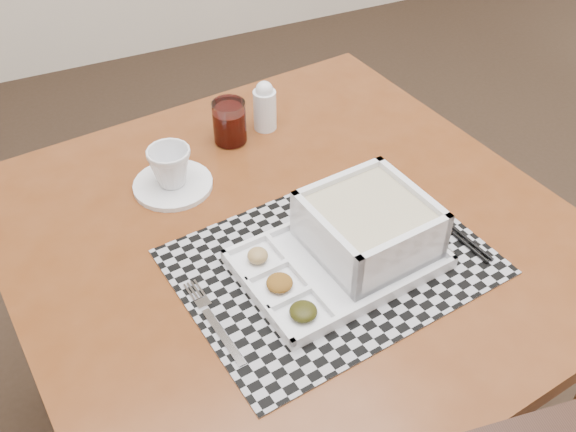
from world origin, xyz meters
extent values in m
cube|color=#5B2A10|center=(-0.42, 0.39, 0.69)|extent=(1.05, 1.05, 0.04)
cylinder|color=#5B2A10|center=(-0.90, 0.76, 0.33)|extent=(0.05, 0.05, 0.67)
cylinder|color=#5B2A10|center=(-0.06, 0.86, 0.33)|extent=(0.05, 0.05, 0.67)
cube|color=#5B2A10|center=(-0.37, -0.01, 0.63)|extent=(0.81, 0.13, 0.08)
cube|color=#5B2A10|center=(-0.47, 0.79, 0.63)|extent=(0.81, 0.13, 0.08)
cube|color=#5B2A10|center=(-0.82, 0.34, 0.63)|extent=(0.13, 0.81, 0.08)
cube|color=#5B2A10|center=(-0.02, 0.44, 0.63)|extent=(0.13, 0.81, 0.08)
cube|color=#9B9BA2|center=(-0.40, 0.28, 0.71)|extent=(0.54, 0.43, 0.00)
cube|color=white|center=(-0.39, 0.27, 0.71)|extent=(0.35, 0.26, 0.01)
cube|color=white|center=(-0.40, 0.38, 0.72)|extent=(0.32, 0.05, 0.01)
cube|color=white|center=(-0.38, 0.17, 0.72)|extent=(0.32, 0.05, 0.01)
cube|color=white|center=(-0.54, 0.26, 0.72)|extent=(0.04, 0.22, 0.01)
cube|color=white|center=(-0.24, 0.29, 0.72)|extent=(0.04, 0.22, 0.01)
cube|color=white|center=(-0.46, 0.27, 0.72)|extent=(0.03, 0.20, 0.01)
cube|color=white|center=(-0.50, 0.23, 0.72)|extent=(0.08, 0.02, 0.01)
cube|color=white|center=(-0.51, 0.29, 0.72)|extent=(0.08, 0.02, 0.01)
ellipsoid|color=black|center=(-0.49, 0.19, 0.73)|extent=(0.04, 0.04, 0.02)
ellipsoid|color=#55340E|center=(-0.50, 0.26, 0.73)|extent=(0.04, 0.04, 0.02)
ellipsoid|color=olive|center=(-0.51, 0.33, 0.73)|extent=(0.03, 0.03, 0.02)
cube|color=white|center=(-0.33, 0.29, 0.72)|extent=(0.21, 0.21, 0.01)
cube|color=white|center=(-0.34, 0.37, 0.76)|extent=(0.19, 0.04, 0.09)
cube|color=white|center=(-0.32, 0.20, 0.76)|extent=(0.19, 0.04, 0.09)
cube|color=white|center=(-0.42, 0.28, 0.76)|extent=(0.04, 0.19, 0.09)
cube|color=white|center=(-0.24, 0.30, 0.76)|extent=(0.04, 0.19, 0.09)
cube|color=beige|center=(-0.33, 0.29, 0.76)|extent=(0.18, 0.18, 0.08)
cube|color=silver|center=(-0.61, 0.21, 0.71)|extent=(0.03, 0.12, 0.00)
cube|color=silver|center=(-0.62, 0.29, 0.71)|extent=(0.02, 0.02, 0.00)
cube|color=silver|center=(-0.63, 0.32, 0.71)|extent=(0.01, 0.04, 0.00)
cube|color=silver|center=(-0.63, 0.32, 0.71)|extent=(0.01, 0.04, 0.00)
cube|color=silver|center=(-0.62, 0.32, 0.71)|extent=(0.01, 0.04, 0.00)
cube|color=silver|center=(-0.62, 0.32, 0.71)|extent=(0.01, 0.04, 0.00)
cube|color=silver|center=(-0.22, 0.27, 0.71)|extent=(0.03, 0.12, 0.00)
ellipsoid|color=silver|center=(-0.23, 0.36, 0.71)|extent=(0.04, 0.06, 0.01)
cylinder|color=black|center=(-0.18, 0.29, 0.71)|extent=(0.04, 0.24, 0.01)
cylinder|color=black|center=(-0.17, 0.29, 0.71)|extent=(0.04, 0.24, 0.01)
cylinder|color=white|center=(-0.58, 0.59, 0.71)|extent=(0.15, 0.15, 0.01)
imported|color=white|center=(-0.58, 0.59, 0.75)|extent=(0.08, 0.08, 0.08)
cylinder|color=white|center=(-0.42, 0.68, 0.75)|extent=(0.07, 0.07, 0.09)
cylinder|color=#3A0704|center=(-0.42, 0.68, 0.74)|extent=(0.06, 0.06, 0.07)
cylinder|color=white|center=(-0.34, 0.70, 0.75)|extent=(0.05, 0.05, 0.09)
sphere|color=white|center=(-0.34, 0.70, 0.80)|extent=(0.04, 0.04, 0.04)
camera|label=1|loc=(-0.78, -0.36, 1.47)|focal=40.00mm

